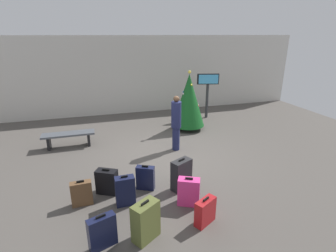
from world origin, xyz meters
TOP-DOWN VIEW (x-y plane):
  - ground_plane at (0.00, 0.00)m, footprint 16.00×16.00m
  - back_wall at (0.00, 4.93)m, footprint 16.00×0.20m
  - holiday_tree at (1.43, 1.97)m, footprint 1.23×1.23m
  - flight_info_kiosk at (2.73, 3.14)m, footprint 0.92×0.30m
  - waiting_bench at (-2.89, 1.49)m, footprint 1.63×0.44m
  - traveller_0 at (0.38, 0.30)m, footprint 0.38×0.38m
  - suitcase_0 at (-1.33, -3.18)m, footprint 0.56×0.49m
  - suitcase_1 at (-1.01, -1.62)m, footprint 0.46×0.34m
  - suitcase_2 at (-1.54, -2.08)m, footprint 0.41×0.22m
  - suitcase_3 at (-0.15, -3.12)m, footprint 0.49×0.39m
  - suitcase_4 at (-0.24, -2.46)m, footprint 0.52×0.41m
  - suitcase_5 at (-1.89, -1.53)m, footprint 0.54×0.44m
  - suitcase_6 at (-0.19, -1.85)m, footprint 0.55×0.45m
  - suitcase_7 at (-2.44, -1.82)m, footprint 0.44×0.19m
  - suitcase_8 at (-2.08, -3.16)m, footprint 0.51×0.31m

SIDE VIEW (x-z plane):
  - ground_plane at x=0.00m, z-range 0.00..0.00m
  - suitcase_3 at x=-0.15m, z-range -0.02..0.55m
  - suitcase_7 at x=-2.44m, z-range -0.02..0.57m
  - suitcase_5 at x=-1.89m, z-range -0.02..0.60m
  - suitcase_1 at x=-1.01m, z-range -0.02..0.60m
  - suitcase_8 at x=-2.08m, z-range -0.02..0.63m
  - suitcase_4 at x=-0.24m, z-range -0.02..0.63m
  - suitcase_2 at x=-1.54m, z-range -0.02..0.68m
  - waiting_bench at x=-2.89m, z-range 0.12..0.60m
  - suitcase_0 at x=-1.33m, z-range -0.02..0.76m
  - suitcase_6 at x=-0.19m, z-range -0.02..0.77m
  - traveller_0 at x=0.38m, z-range 0.06..1.81m
  - holiday_tree at x=1.43m, z-range 0.03..2.28m
  - flight_info_kiosk at x=2.73m, z-range 0.39..2.31m
  - back_wall at x=0.00m, z-range 0.00..3.45m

